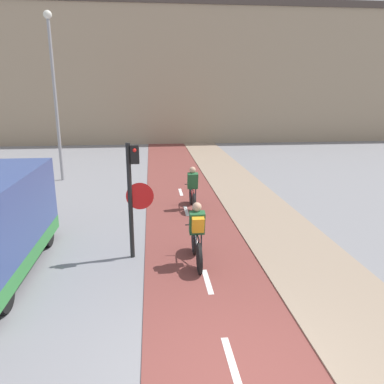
% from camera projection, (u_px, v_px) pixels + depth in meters
% --- Properties ---
extents(building_row_background, '(60.00, 5.20, 10.60)m').
position_uv_depth(building_row_background, '(164.00, 75.00, 30.34)').
color(building_row_background, gray).
rests_on(building_row_background, ground_plane).
extents(traffic_light_pole, '(0.67, 0.25, 2.88)m').
position_uv_depth(traffic_light_pole, '(133.00, 188.00, 8.99)').
color(traffic_light_pole, black).
rests_on(traffic_light_pole, ground_plane).
extents(street_lamp_far, '(0.36, 0.36, 7.32)m').
position_uv_depth(street_lamp_far, '(54.00, 82.00, 16.41)').
color(street_lamp_far, gray).
rests_on(street_lamp_far, ground_plane).
extents(cyclist_near, '(0.46, 1.76, 1.55)m').
position_uv_depth(cyclist_near, '(197.00, 236.00, 8.89)').
color(cyclist_near, black).
rests_on(cyclist_near, ground_plane).
extents(cyclist_far, '(0.46, 1.70, 1.52)m').
position_uv_depth(cyclist_far, '(193.00, 190.00, 13.12)').
color(cyclist_far, black).
rests_on(cyclist_far, ground_plane).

